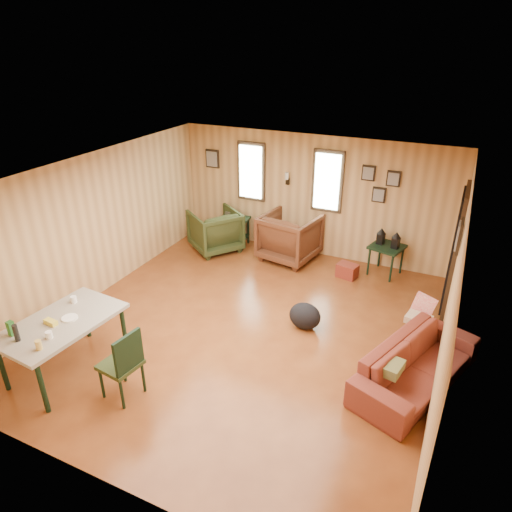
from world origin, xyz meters
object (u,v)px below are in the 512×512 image
(sofa, at_px, (418,359))
(recliner_brown, at_px, (290,235))
(end_table, at_px, (234,227))
(side_table, at_px, (388,244))
(dining_table, at_px, (61,326))
(recliner_green, at_px, (215,229))

(sofa, relative_size, recliner_brown, 1.94)
(recliner_brown, xyz_separation_m, end_table, (-1.29, 0.09, -0.10))
(sofa, distance_m, side_table, 3.02)
(sofa, height_order, recliner_brown, recliner_brown)
(sofa, xyz_separation_m, dining_table, (-4.22, -1.68, 0.31))
(sofa, bearing_deg, dining_table, 132.42)
(recliner_green, relative_size, dining_table, 0.59)
(recliner_brown, bearing_deg, dining_table, 81.39)
(side_table, height_order, dining_table, dining_table)
(recliner_brown, distance_m, end_table, 1.30)
(side_table, xyz_separation_m, dining_table, (-3.29, -4.54, 0.10))
(sofa, bearing_deg, recliner_green, 80.97)
(recliner_green, height_order, end_table, recliner_green)
(recliner_brown, distance_m, recliner_green, 1.56)
(recliner_brown, relative_size, dining_table, 0.65)
(side_table, relative_size, dining_table, 0.56)
(recliner_brown, distance_m, dining_table, 4.63)
(dining_table, bearing_deg, recliner_brown, 76.81)
(sofa, xyz_separation_m, recliner_brown, (-2.78, 2.72, 0.12))
(end_table, bearing_deg, side_table, 1.02)
(recliner_brown, bearing_deg, side_table, -165.93)
(recliner_green, xyz_separation_m, end_table, (0.25, 0.34, -0.05))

